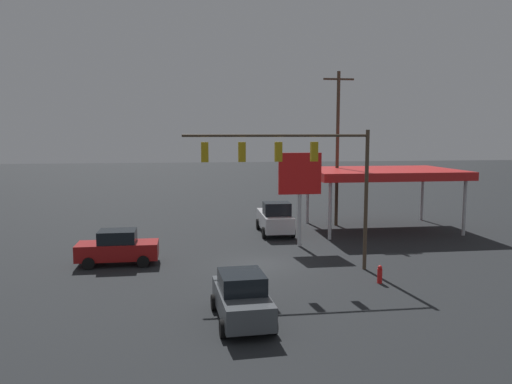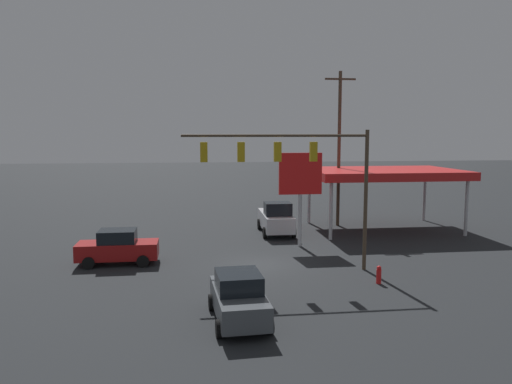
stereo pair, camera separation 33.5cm
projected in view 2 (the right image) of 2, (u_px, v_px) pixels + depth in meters
The scene contains 9 objects.
ground_plane at pixel (261, 264), 27.73m from camera, with size 200.00×200.00×0.00m, color black.
traffic_signal_assembly at pixel (294, 164), 25.52m from camera, with size 9.67×0.43×7.42m.
utility_pole at pixel (339, 146), 38.73m from camera, with size 2.40×0.26×11.98m.
gas_station_canopy at pixel (383, 174), 37.49m from camera, with size 11.04×7.68×4.56m.
price_sign at pixel (300, 178), 31.68m from camera, with size 2.75×0.27×6.02m.
sedan_waiting at pixel (118, 247), 27.69m from camera, with size 4.41×2.08×1.93m.
sedan_far at pixel (239, 297), 19.19m from camera, with size 2.25×4.49×1.93m.
pickup_parked at pixel (276, 219), 36.01m from camera, with size 2.34×5.24×2.40m.
fire_hydrant at pixel (379, 275), 24.10m from camera, with size 0.24×0.24×0.88m.
Camera 2 is at (3.68, 26.83, 7.22)m, focal length 35.00 mm.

